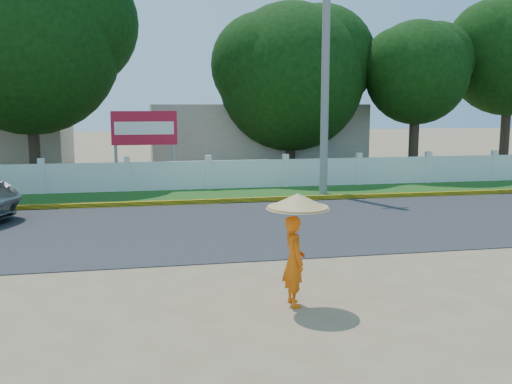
# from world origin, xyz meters

# --- Properties ---
(ground) EXTENTS (120.00, 120.00, 0.00)m
(ground) POSITION_xyz_m (0.00, 0.00, 0.00)
(ground) COLOR #9E8460
(ground) RESTS_ON ground
(road) EXTENTS (60.00, 7.00, 0.02)m
(road) POSITION_xyz_m (0.00, 4.50, 0.01)
(road) COLOR #38383A
(road) RESTS_ON ground
(grass_verge) EXTENTS (60.00, 3.50, 0.03)m
(grass_verge) POSITION_xyz_m (0.00, 9.75, 0.01)
(grass_verge) COLOR #2D601E
(grass_verge) RESTS_ON ground
(curb) EXTENTS (40.00, 0.18, 0.16)m
(curb) POSITION_xyz_m (0.00, 8.05, 0.08)
(curb) COLOR yellow
(curb) RESTS_ON ground
(fence) EXTENTS (40.00, 0.10, 1.10)m
(fence) POSITION_xyz_m (0.00, 11.20, 0.55)
(fence) COLOR silver
(fence) RESTS_ON ground
(building_near) EXTENTS (10.00, 6.00, 3.20)m
(building_near) POSITION_xyz_m (3.00, 18.00, 1.60)
(building_near) COLOR #B7AD99
(building_near) RESTS_ON ground
(utility_pole) EXTENTS (0.28, 0.28, 8.18)m
(utility_pole) POSITION_xyz_m (3.90, 9.23, 4.09)
(utility_pole) COLOR gray
(utility_pole) RESTS_ON ground
(monk_with_parasol) EXTENTS (1.00, 1.00, 1.83)m
(monk_with_parasol) POSITION_xyz_m (-0.07, -1.61, 1.19)
(monk_with_parasol) COLOR #E75D0C
(monk_with_parasol) RESTS_ON ground
(billboard) EXTENTS (2.50, 0.13, 2.95)m
(billboard) POSITION_xyz_m (-2.34, 12.30, 2.14)
(billboard) COLOR gray
(billboard) RESTS_ON ground
(tree_row) EXTENTS (33.98, 8.07, 9.13)m
(tree_row) POSITION_xyz_m (0.25, 14.21, 4.97)
(tree_row) COLOR #473828
(tree_row) RESTS_ON ground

